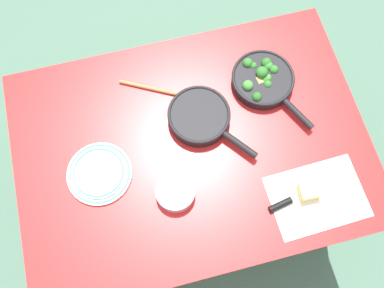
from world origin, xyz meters
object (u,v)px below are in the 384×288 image
at_px(cheese_block, 309,191).
at_px(prep_bowl_steel, 175,192).
at_px(skillet_broccoli, 263,79).
at_px(wooden_spoon, 177,94).
at_px(dinner_plate_stack, 99,173).
at_px(skillet_eggs, 200,117).
at_px(grater_knife, 294,199).

xyz_separation_m(cheese_block, prep_bowl_steel, (-0.45, 0.11, -0.00)).
height_order(skillet_broccoli, wooden_spoon, skillet_broccoli).
distance_m(skillet_broccoli, wooden_spoon, 0.33).
xyz_separation_m(wooden_spoon, cheese_block, (0.36, -0.49, 0.02)).
xyz_separation_m(dinner_plate_stack, prep_bowl_steel, (0.25, -0.14, 0.01)).
bearing_deg(prep_bowl_steel, skillet_broccoli, 38.82).
height_order(skillet_eggs, cheese_block, skillet_eggs).
bearing_deg(skillet_broccoli, wooden_spoon, -121.20).
distance_m(skillet_eggs, prep_bowl_steel, 0.30).
relative_size(grater_knife, prep_bowl_steel, 1.98).
height_order(dinner_plate_stack, prep_bowl_steel, prep_bowl_steel).
xyz_separation_m(skillet_broccoli, skillet_eggs, (-0.27, -0.09, -0.00)).
height_order(cheese_block, prep_bowl_steel, same).
bearing_deg(cheese_block, wooden_spoon, 126.28).
bearing_deg(grater_knife, prep_bowl_steel, 152.47).
relative_size(grater_knife, cheese_block, 3.71).
bearing_deg(skillet_broccoli, prep_bowl_steel, -77.04).
bearing_deg(cheese_block, skillet_eggs, 129.36).
distance_m(skillet_eggs, cheese_block, 0.47).
height_order(skillet_eggs, dinner_plate_stack, skillet_eggs).
relative_size(cheese_block, dinner_plate_stack, 0.32).
bearing_deg(wooden_spoon, grater_knife, -30.50).
distance_m(grater_knife, prep_bowl_steel, 0.41).
relative_size(skillet_eggs, grater_knife, 1.20).
xyz_separation_m(skillet_eggs, cheese_block, (0.30, -0.36, -0.00)).
relative_size(wooden_spoon, dinner_plate_stack, 1.46).
distance_m(wooden_spoon, prep_bowl_steel, 0.39).
bearing_deg(grater_knife, skillet_broccoli, 75.65).
height_order(grater_knife, prep_bowl_steel, prep_bowl_steel).
xyz_separation_m(wooden_spoon, grater_knife, (0.30, -0.49, 0.00)).
bearing_deg(grater_knife, wooden_spoon, 110.68).
height_order(wooden_spoon, dinner_plate_stack, dinner_plate_stack).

